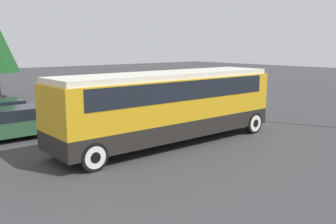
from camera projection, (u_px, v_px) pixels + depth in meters
The scene contains 4 objects.
ground_plane at pixel (168, 143), 16.44m from camera, with size 120.00×120.00×0.00m, color #38383A.
tour_bus at pixel (170, 101), 16.17m from camera, with size 10.58×2.69×3.12m.
parked_car_near at pixel (3, 114), 19.48m from camera, with size 4.14×1.90×1.44m.
parked_car_mid at pixel (23, 122), 17.41m from camera, with size 4.62×1.93×1.44m.
Camera 1 is at (-10.24, -12.21, 4.26)m, focal length 40.00 mm.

